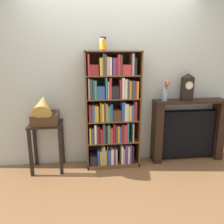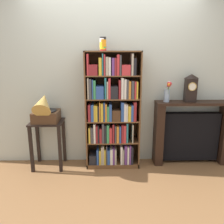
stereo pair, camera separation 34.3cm
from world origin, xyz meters
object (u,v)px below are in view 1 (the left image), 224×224
at_px(fireplace_mantel, 187,130).
at_px(flower_vase, 165,92).
at_px(bookshelf, 112,114).
at_px(cup_stack, 103,44).
at_px(mantel_clock, 187,87).
at_px(gramophone, 44,112).
at_px(side_table_left, 47,137).

height_order(fireplace_mantel, flower_vase, flower_vase).
xyz_separation_m(bookshelf, cup_stack, (-0.12, 0.01, 0.99)).
relative_size(bookshelf, mantel_clock, 4.21).
xyz_separation_m(bookshelf, flower_vase, (0.81, 0.04, 0.30)).
relative_size(cup_stack, fireplace_mantel, 0.16).
bearing_deg(gramophone, mantel_clock, 3.37).
bearing_deg(cup_stack, fireplace_mantel, 2.22).
bearing_deg(mantel_clock, bookshelf, -177.94).
height_order(bookshelf, fireplace_mantel, bookshelf).
height_order(bookshelf, gramophone, bookshelf).
bearing_deg(mantel_clock, cup_stack, -178.75).
relative_size(gramophone, flower_vase, 1.63).
distance_m(gramophone, mantel_clock, 2.13).
bearing_deg(fireplace_mantel, bookshelf, -176.92).
xyz_separation_m(gramophone, flower_vase, (1.77, 0.12, 0.22)).
height_order(cup_stack, flower_vase, cup_stack).
bearing_deg(gramophone, bookshelf, 4.95).
relative_size(cup_stack, mantel_clock, 0.45).
bearing_deg(flower_vase, bookshelf, -177.24).
bearing_deg(cup_stack, flower_vase, 1.56).
height_order(side_table_left, flower_vase, flower_vase).
bearing_deg(fireplace_mantel, side_table_left, -177.59).
distance_m(fireplace_mantel, mantel_clock, 0.71).
bearing_deg(gramophone, flower_vase, 3.95).
bearing_deg(cup_stack, side_table_left, -177.29).
distance_m(gramophone, fireplace_mantel, 2.22).
bearing_deg(flower_vase, mantel_clock, 0.39).
relative_size(bookshelf, side_table_left, 2.40).
xyz_separation_m(side_table_left, mantel_clock, (2.11, 0.07, 0.69)).
xyz_separation_m(side_table_left, fireplace_mantel, (2.18, 0.09, -0.02)).
height_order(bookshelf, flower_vase, bookshelf).
bearing_deg(bookshelf, mantel_clock, 2.06).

